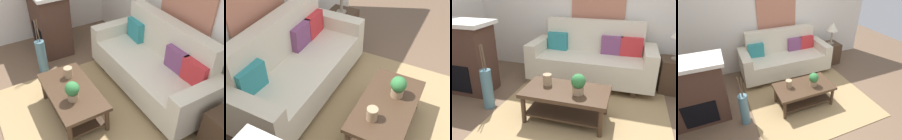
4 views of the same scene
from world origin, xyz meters
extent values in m
plane|color=brown|center=(0.00, 0.00, 0.00)|extent=(9.07, 9.07, 0.00)
cube|color=silver|center=(0.00, 2.17, 1.35)|extent=(5.07, 0.10, 2.70)
cube|color=#A38456|center=(0.00, 0.50, 0.01)|extent=(2.34, 2.13, 0.01)
cube|color=beige|center=(-0.07, 1.57, 0.32)|extent=(1.72, 0.84, 0.40)
cube|color=beige|center=(-0.07, 1.89, 0.80)|extent=(1.72, 0.20, 0.56)
cube|color=beige|center=(-1.03, 1.57, 0.42)|extent=(0.20, 0.84, 0.60)
cube|color=beige|center=(0.89, 1.57, 0.42)|extent=(0.20, 0.84, 0.60)
cube|color=#422D1E|center=(-0.83, 1.57, 0.06)|extent=(0.08, 0.74, 0.12)
cube|color=#422D1E|center=(0.69, 1.57, 0.06)|extent=(0.08, 0.74, 0.12)
cube|color=teal|center=(-0.73, 1.76, 0.68)|extent=(0.37, 0.15, 0.32)
cube|color=#7A4270|center=(0.26, 1.76, 0.68)|extent=(0.36, 0.12, 0.32)
cube|color=red|center=(0.58, 1.76, 0.68)|extent=(0.36, 0.13, 0.32)
cube|color=#422D1E|center=(-0.16, 0.39, 0.41)|extent=(1.10, 0.60, 0.05)
cube|color=#422D1E|center=(-0.16, 0.39, 0.12)|extent=(0.98, 0.50, 0.02)
cylinder|color=#422D1E|center=(-0.65, 0.14, 0.19)|extent=(0.06, 0.06, 0.38)
cylinder|color=#422D1E|center=(0.33, 0.14, 0.19)|extent=(0.06, 0.06, 0.38)
cylinder|color=#422D1E|center=(-0.65, 0.64, 0.19)|extent=(0.06, 0.06, 0.38)
cylinder|color=#422D1E|center=(0.33, 0.64, 0.19)|extent=(0.06, 0.06, 0.38)
cylinder|color=tan|center=(-0.44, 0.46, 0.50)|extent=(0.12, 0.12, 0.15)
cylinder|color=tan|center=(0.01, 0.34, 0.48)|extent=(0.14, 0.14, 0.10)
sphere|color=#32763C|center=(0.01, 0.34, 0.60)|extent=(0.18, 0.18, 0.18)
cube|color=#472D23|center=(-1.99, 0.74, 0.55)|extent=(0.90, 0.50, 1.10)
cube|color=black|center=(-1.99, 0.48, 0.30)|extent=(0.52, 0.02, 0.44)
cylinder|color=slate|center=(-1.31, 0.33, 0.29)|extent=(0.15, 0.15, 0.59)
cylinder|color=brown|center=(-1.29, 0.33, 0.77)|extent=(0.02, 0.05, 0.36)
cylinder|color=brown|center=(-1.32, 0.35, 0.77)|extent=(0.05, 0.03, 0.36)
cylinder|color=brown|center=(-1.32, 0.32, 0.77)|extent=(0.03, 0.02, 0.36)
camera|label=1|loc=(2.29, -0.43, 2.65)|focal=41.41mm
camera|label=2|loc=(-2.29, -0.08, 2.64)|focal=44.23mm
camera|label=3|loc=(0.55, -2.02, 1.74)|focal=35.41mm
camera|label=4|loc=(-1.47, -2.03, 2.43)|focal=28.63mm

